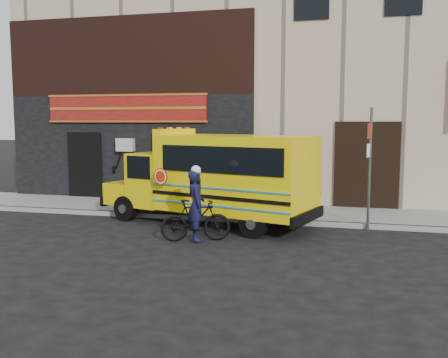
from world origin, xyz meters
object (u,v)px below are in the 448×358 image
sign_pole (370,164)px  bicycle (196,220)px  cyclist (196,207)px  school_bus (217,176)px

sign_pole → bicycle: 5.30m
bicycle → sign_pole: bearing=-82.1°
cyclist → bicycle: bearing=4.7°
sign_pole → bicycle: size_ratio=1.91×
bicycle → cyclist: 0.38m
school_bus → sign_pole: sign_pole is taller
school_bus → sign_pole: 4.50m
school_bus → cyclist: bearing=-89.3°
school_bus → cyclist: size_ratio=3.88×
sign_pole → cyclist: size_ratio=1.91×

